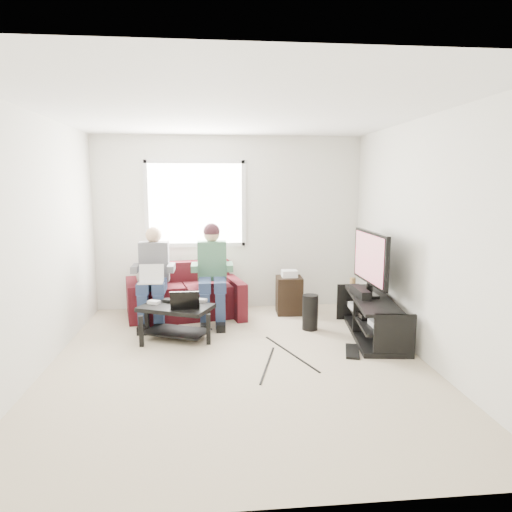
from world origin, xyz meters
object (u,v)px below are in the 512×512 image
object	(u,v)px
sofa	(185,296)
coffee_table	(176,315)
subwoofer	(310,312)
tv_stand	(371,319)
tv	(370,260)
end_table	(289,294)

from	to	relation	value
sofa	coffee_table	size ratio (longest dim) A/B	1.81
coffee_table	subwoofer	xyz separation A→B (m)	(1.72, 0.20, -0.08)
coffee_table	sofa	bearing A→B (deg)	87.26
tv_stand	subwoofer	world-z (taller)	tv_stand
tv	subwoofer	xyz separation A→B (m)	(-0.70, 0.25, -0.73)
tv	subwoofer	bearing A→B (deg)	160.43
sofa	end_table	world-z (taller)	sofa
coffee_table	subwoofer	world-z (taller)	subwoofer
sofa	subwoofer	world-z (taller)	sofa
coffee_table	tv	size ratio (longest dim) A/B	0.89
sofa	tv	world-z (taller)	tv
tv_stand	end_table	bearing A→B (deg)	127.03
sofa	tv	xyz separation A→B (m)	(2.36, -1.04, 0.67)
coffee_table	tv	world-z (taller)	tv
sofa	tv	distance (m)	2.67
coffee_table	tv_stand	xyz separation A→B (m)	(2.41, -0.15, -0.08)
tv	end_table	distance (m)	1.48
tv_stand	subwoofer	distance (m)	0.78
tv	tv_stand	bearing A→B (deg)	-88.53
subwoofer	end_table	xyz separation A→B (m)	(-0.15, 0.77, 0.06)
coffee_table	tv	xyz separation A→B (m)	(2.41, -0.05, 0.65)
coffee_table	tv_stand	distance (m)	2.42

